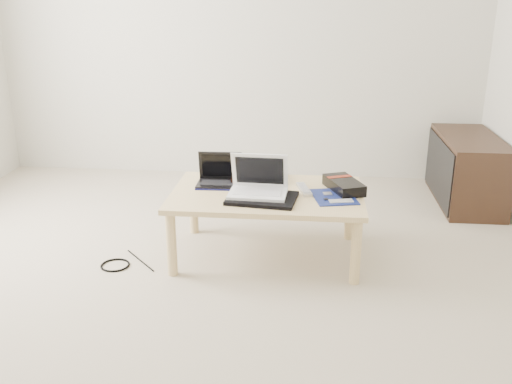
# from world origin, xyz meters

# --- Properties ---
(ground) EXTENTS (4.00, 4.00, 0.00)m
(ground) POSITION_xyz_m (0.00, 0.00, 0.00)
(ground) COLOR #B3AA91
(ground) RESTS_ON ground
(coffee_table) EXTENTS (1.10, 0.70, 0.40)m
(coffee_table) POSITION_xyz_m (0.38, 0.37, 0.35)
(coffee_table) COLOR #D7B981
(coffee_table) RESTS_ON ground
(media_cabinet) EXTENTS (0.41, 0.90, 0.50)m
(media_cabinet) POSITION_xyz_m (1.77, 1.45, 0.25)
(media_cabinet) COLOR #392417
(media_cabinet) RESTS_ON ground
(book) EXTENTS (0.36, 0.32, 0.03)m
(book) POSITION_xyz_m (0.30, 0.62, 0.42)
(book) COLOR black
(book) RESTS_ON coffee_table
(netbook) EXTENTS (0.27, 0.20, 0.19)m
(netbook) POSITION_xyz_m (0.08, 0.49, 0.44)
(netbook) COLOR black
(netbook) RESTS_ON coffee_table
(tablet) EXTENTS (0.27, 0.21, 0.01)m
(tablet) POSITION_xyz_m (0.31, 0.34, 0.41)
(tablet) COLOR black
(tablet) RESTS_ON coffee_table
(remote) EXTENTS (0.10, 0.23, 0.02)m
(remote) POSITION_xyz_m (0.59, 0.42, 0.41)
(remote) COLOR silver
(remote) RESTS_ON coffee_table
(neoprene_sleeve) EXTENTS (0.40, 0.32, 0.02)m
(neoprene_sleeve) POSITION_xyz_m (0.36, 0.24, 0.41)
(neoprene_sleeve) COLOR black
(neoprene_sleeve) RESTS_ON coffee_table
(white_laptop) EXTENTS (0.33, 0.24, 0.22)m
(white_laptop) POSITION_xyz_m (0.34, 0.30, 0.47)
(white_laptop) COLOR white
(white_laptop) RESTS_ON neoprene_sleeve
(motherboard) EXTENTS (0.28, 0.32, 0.01)m
(motherboard) POSITION_xyz_m (0.76, 0.32, 0.40)
(motherboard) COLOR #0C0F4D
(motherboard) RESTS_ON coffee_table
(gpu_box) EXTENTS (0.25, 0.33, 0.07)m
(gpu_box) POSITION_xyz_m (0.82, 0.45, 0.43)
(gpu_box) COLOR black
(gpu_box) RESTS_ON coffee_table
(cable_coil) EXTENTS (0.11, 0.11, 0.01)m
(cable_coil) POSITION_xyz_m (0.24, 0.36, 0.41)
(cable_coil) COLOR black
(cable_coil) RESTS_ON coffee_table
(floor_cable_coil) EXTENTS (0.21, 0.21, 0.01)m
(floor_cable_coil) POSITION_xyz_m (-0.48, 0.14, 0.01)
(floor_cable_coil) COLOR black
(floor_cable_coil) RESTS_ON ground
(floor_cable_trail) EXTENTS (0.23, 0.26, 0.01)m
(floor_cable_trail) POSITION_xyz_m (-0.35, 0.22, 0.00)
(floor_cable_trail) COLOR black
(floor_cable_trail) RESTS_ON ground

